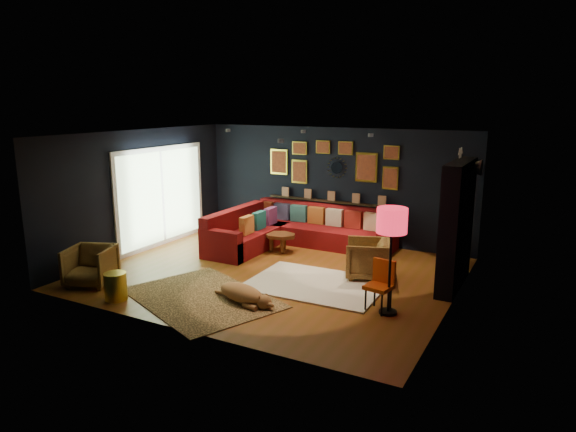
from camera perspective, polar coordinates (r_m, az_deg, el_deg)
The scene contains 20 objects.
floor at distance 9.75m, azimuth -1.57°, elevation -6.38°, with size 6.50×6.50×0.00m, color brown.
room_walls at distance 9.35m, azimuth -1.63°, elevation 2.89°, with size 6.50×6.50×6.50m.
sectional at distance 11.45m, azimuth 0.24°, elevation -1.76°, with size 3.41×2.69×0.86m.
ledge at distance 11.83m, azimuth 4.86°, elevation 1.63°, with size 3.20×0.12×0.04m, color black.
gallery_wall at distance 11.73m, azimuth 4.95°, elevation 5.92°, with size 3.15×0.04×1.02m.
sunburst_mirror at distance 11.70m, azimuth 5.46°, elevation 5.36°, with size 0.47×0.16×0.47m.
fireplace at distance 9.27m, azimuth 18.15°, elevation -1.44°, with size 0.31×1.60×2.20m.
deer_head at distance 9.57m, azimuth 19.39°, elevation 5.18°, with size 0.50×0.28×0.45m.
sliding_door at distance 11.79m, azimuth -13.83°, elevation 2.15°, with size 0.06×2.80×2.20m.
ceiling_spots at distance 9.93m, azimuth 0.66°, elevation 9.10°, with size 3.30×2.50×0.06m.
shag_rug at distance 9.15m, azimuth 3.10°, elevation -7.57°, with size 2.33×1.69×0.03m, color silver.
leopard_rug at distance 8.69m, azimuth -9.56°, elevation -8.93°, with size 2.53×1.81×0.01m, color tan.
coffee_table at distance 11.02m, azimuth -0.93°, elevation -2.36°, with size 0.77×0.61×0.36m.
pouf at distance 10.88m, azimuth -5.80°, elevation -3.21°, with size 0.56×0.56×0.36m, color maroon.
armchair_left at distance 9.70m, azimuth -21.12°, elevation -4.99°, with size 0.74×0.70×0.76m, color #B78136.
armchair_right at distance 9.50m, azimuth 8.82°, elevation -4.53°, with size 0.77×0.72×0.79m, color #B78136.
gold_stool at distance 8.90m, azimuth -18.61°, elevation -7.41°, with size 0.36×0.36×0.45m, color gold.
orange_chair at distance 8.09m, azimuth 10.29°, elevation -7.15°, with size 0.44×0.44×0.80m.
floor_lamp at distance 7.71m, azimuth 11.46°, elevation -1.01°, with size 0.46×0.46×1.65m.
dog at distance 8.38m, azimuth -5.20°, elevation -8.15°, with size 1.25×0.61×0.39m, color #A17040, non-canonical shape.
Camera 1 is at (4.58, -7.99, 3.19)m, focal length 32.00 mm.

